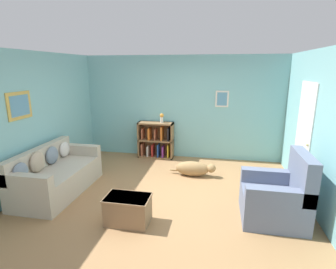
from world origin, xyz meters
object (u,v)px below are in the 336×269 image
object	(u,v)px
bookshelf	(156,141)
dog	(194,169)
couch	(56,175)
vase	(162,118)
coffee_table	(128,209)
recliner_chair	(278,197)

from	to	relation	value
bookshelf	dog	bearing A→B (deg)	-44.05
couch	vase	distance (m)	2.86
bookshelf	coffee_table	size ratio (longest dim) A/B	1.39
couch	dog	world-z (taller)	couch
recliner_chair	dog	bearing A→B (deg)	134.64
bookshelf	coffee_table	world-z (taller)	bookshelf
bookshelf	couch	bearing A→B (deg)	-120.85
dog	vase	distance (m)	1.67
coffee_table	recliner_chair	bearing A→B (deg)	13.58
recliner_chair	vase	distance (m)	3.49
couch	dog	distance (m)	2.78
couch	vase	bearing A→B (deg)	56.04
bookshelf	dog	xyz separation A→B (m)	(1.10, -1.06, -0.28)
bookshelf	vase	bearing A→B (deg)	-7.11
recliner_chair	vase	xyz separation A→B (m)	(-2.36, 2.48, 0.70)
dog	vase	world-z (taller)	vase
couch	bookshelf	distance (m)	2.69
recliner_chair	coffee_table	distance (m)	2.29
dog	coffee_table	bearing A→B (deg)	-112.12
couch	bookshelf	bearing A→B (deg)	59.15
coffee_table	dog	xyz separation A→B (m)	(0.80, 1.98, -0.06)
bookshelf	dog	size ratio (longest dim) A/B	0.92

